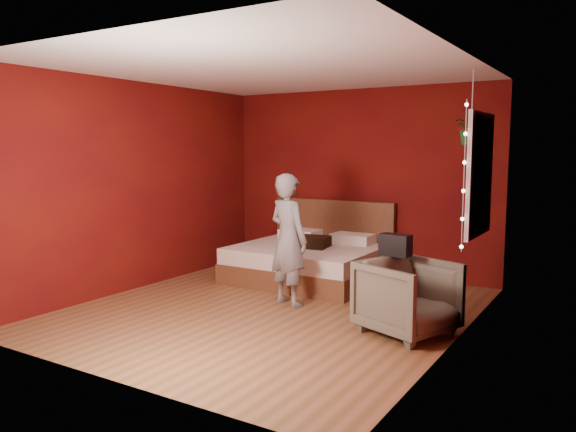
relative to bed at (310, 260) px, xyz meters
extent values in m
plane|color=#91593A|center=(0.35, -1.49, -0.27)|extent=(4.50, 4.50, 0.00)
cube|color=#66150A|center=(0.35, 0.77, 1.03)|extent=(4.00, 0.02, 2.60)
cube|color=#66150A|center=(0.35, -3.75, 1.03)|extent=(4.00, 0.02, 2.60)
cube|color=#66150A|center=(-1.66, -1.49, 1.03)|extent=(0.02, 4.50, 2.60)
cube|color=#66150A|center=(2.36, -1.49, 1.03)|extent=(0.02, 4.50, 2.60)
cube|color=silver|center=(0.35, -1.49, 2.34)|extent=(4.00, 4.50, 0.02)
cube|color=white|center=(2.32, -0.59, 1.23)|extent=(0.04, 0.97, 1.27)
cube|color=black|center=(2.31, -0.59, 1.23)|extent=(0.02, 0.85, 1.15)
cube|color=white|center=(2.30, -0.59, 1.23)|extent=(0.03, 0.05, 1.15)
cube|color=white|center=(2.30, -0.59, 1.23)|extent=(0.03, 0.85, 0.05)
cylinder|color=silver|center=(2.29, -1.12, 1.23)|extent=(0.01, 0.01, 1.45)
sphere|color=#FFF2CC|center=(2.29, -1.12, 0.56)|extent=(0.04, 0.04, 0.04)
sphere|color=#FFF2CC|center=(2.29, -1.12, 0.83)|extent=(0.04, 0.04, 0.04)
sphere|color=#FFF2CC|center=(2.29, -1.12, 1.10)|extent=(0.04, 0.04, 0.04)
sphere|color=#FFF2CC|center=(2.29, -1.12, 1.37)|extent=(0.04, 0.04, 0.04)
sphere|color=#FFF2CC|center=(2.29, -1.12, 1.64)|extent=(0.04, 0.04, 0.04)
sphere|color=#FFF2CC|center=(2.29, -1.12, 1.91)|extent=(0.04, 0.04, 0.04)
cube|color=brown|center=(0.00, -0.09, -0.14)|extent=(1.87, 1.59, 0.26)
cube|color=white|center=(0.00, -0.09, 0.10)|extent=(1.84, 1.56, 0.21)
cube|color=brown|center=(0.00, 0.67, 0.25)|extent=(1.87, 0.07, 1.03)
cube|color=white|center=(-0.42, 0.45, 0.27)|extent=(0.56, 0.36, 0.13)
cube|color=white|center=(0.42, 0.45, 0.27)|extent=(0.56, 0.36, 0.13)
imported|color=gray|center=(0.39, -1.21, 0.48)|extent=(0.63, 0.51, 1.49)
imported|color=#676252|center=(1.91, -1.51, 0.09)|extent=(1.01, 0.99, 0.72)
cube|color=black|center=(1.72, -1.36, 0.56)|extent=(0.32, 0.18, 0.22)
cube|color=black|center=(0.10, -0.11, 0.27)|extent=(0.46, 0.46, 0.14)
cylinder|color=silver|center=(2.16, -0.36, 2.12)|extent=(0.01, 0.01, 0.43)
imported|color=#1A5B28|center=(2.16, -0.36, 1.72)|extent=(0.41, 0.38, 0.36)
camera|label=1|loc=(3.66, -6.54, 1.49)|focal=35.00mm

